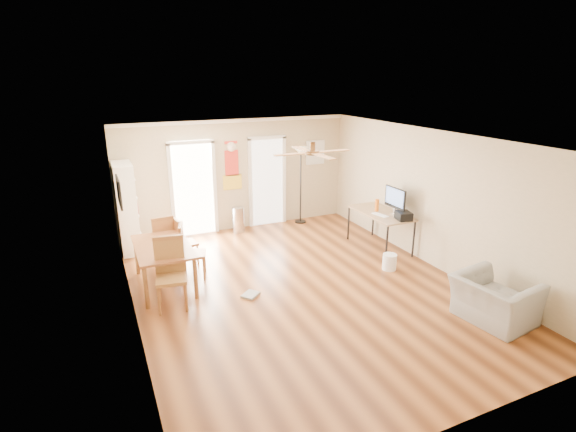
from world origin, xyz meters
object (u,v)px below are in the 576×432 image
armchair (494,300)px  wastebasket_a (389,262)px  bookshelf (126,208)px  dining_chair_near (171,275)px  computer_desk (379,230)px  trash_can (238,220)px  printer (404,216)px  dining_chair_right_b (193,251)px  torchiere_lamp (301,186)px  dining_table (164,266)px  dining_chair_far (162,240)px  dining_chair_right_a (186,241)px

armchair → wastebasket_a: bearing=0.4°
bookshelf → dining_chair_near: bearing=-88.2°
bookshelf → wastebasket_a: bookshelf is taller
computer_desk → wastebasket_a: bearing=-115.1°
trash_can → wastebasket_a: trash_can is taller
computer_desk → printer: printer is taller
dining_chair_right_b → printer: 4.15m
dining_chair_near → trash_can: bearing=64.0°
dining_chair_right_b → torchiere_lamp: (3.14, 2.00, 0.44)m
wastebasket_a → trash_can: bearing=121.6°
computer_desk → printer: 0.77m
torchiere_lamp → printer: 2.95m
trash_can → printer: size_ratio=1.91×
computer_desk → armchair: size_ratio=1.40×
trash_can → printer: 3.81m
torchiere_lamp → computer_desk: bearing=-70.4°
trash_can → armchair: size_ratio=0.57×
dining_table → armchair: bearing=-36.9°
dining_chair_right_b → computer_desk: dining_chair_right_b is taller
dining_chair_right_b → trash_can: (1.50, 1.97, -0.21)m
dining_chair_near → dining_chair_far: size_ratio=1.13×
wastebasket_a → armchair: bearing=-82.3°
dining_chair_far → armchair: size_ratio=0.94×
dining_chair_near → wastebasket_a: dining_chair_near is taller
torchiere_lamp → printer: bearing=-72.0°
dining_table → wastebasket_a: size_ratio=4.91×
trash_can → wastebasket_a: bearing=-58.4°
dining_chair_right_b → dining_chair_far: (-0.43, 0.86, -0.01)m
armchair → trash_can: bearing=15.6°
dining_chair_right_a → torchiere_lamp: bearing=-75.0°
wastebasket_a → dining_table: bearing=164.9°
printer → computer_desk: bearing=115.8°
dining_table → dining_chair_right_b: 0.58m
torchiere_lamp → wastebasket_a: torchiere_lamp is taller
trash_can → computer_desk: size_ratio=0.40×
printer → armchair: printer is taller
printer → wastebasket_a: (-0.59, -0.42, -0.72)m
dining_table → torchiere_lamp: 4.30m
dining_chair_right_a → wastebasket_a: bearing=-126.7°
dining_chair_right_a → torchiere_lamp: size_ratio=0.50×
dining_chair_far → wastebasket_a: dining_chair_far is taller
dining_table → dining_chair_far: size_ratio=1.51×
printer → dining_chair_right_a: bearing=174.2°
bookshelf → dining_table: bookshelf is taller
dining_chair_far → torchiere_lamp: 3.77m
dining_chair_near → printer: bearing=11.2°
printer → armchair: bearing=-82.6°
dining_chair_far → dining_chair_right_a: bearing=147.8°
wastebasket_a → armchair: (0.29, -2.15, 0.19)m
computer_desk → printer: bearing=-78.3°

